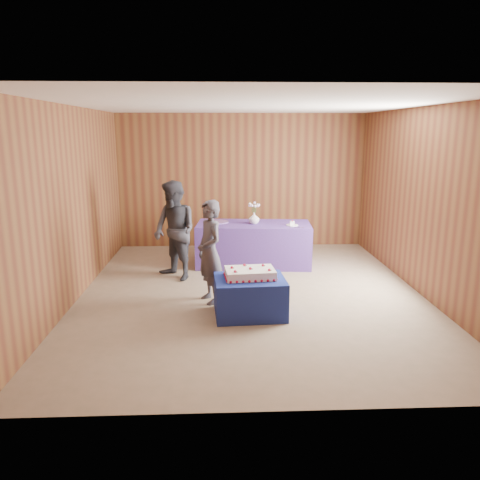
{
  "coord_description": "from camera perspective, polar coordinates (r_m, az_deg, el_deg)",
  "views": [
    {
      "loc": [
        -0.45,
        -6.56,
        2.36
      ],
      "look_at": [
        -0.16,
        0.1,
        0.79
      ],
      "focal_mm": 35.0,
      "sensor_mm": 36.0,
      "label": 1
    }
  ],
  "objects": [
    {
      "name": "cake_slice",
      "position": [
        8.16,
        6.39,
        2.09
      ],
      "size": [
        0.08,
        0.07,
        0.09
      ],
      "rotation": [
        0.0,
        0.0,
        -0.04
      ],
      "color": "white",
      "rests_on": "plate"
    },
    {
      "name": "vase",
      "position": [
        8.26,
        1.71,
        2.68
      ],
      "size": [
        0.23,
        0.23,
        0.2
      ],
      "primitive_type": "imported",
      "rotation": [
        0.0,
        0.0,
        -0.26
      ],
      "color": "silver",
      "rests_on": "serving_table"
    },
    {
      "name": "sheet_cake",
      "position": [
        6.06,
        1.23,
        -4.07
      ],
      "size": [
        0.7,
        0.51,
        0.15
      ],
      "rotation": [
        0.0,
        0.0,
        0.09
      ],
      "color": "white",
      "rests_on": "cake_table"
    },
    {
      "name": "platter",
      "position": [
        8.4,
        -2.75,
        2.22
      ],
      "size": [
        0.41,
        0.41,
        0.02
      ],
      "primitive_type": "cylinder",
      "rotation": [
        0.0,
        0.0,
        0.05
      ],
      "color": "#754F9F",
      "rests_on": "serving_table"
    },
    {
      "name": "flower_spray",
      "position": [
        8.22,
        1.72,
        4.29
      ],
      "size": [
        0.21,
        0.21,
        0.16
      ],
      "color": "#356126",
      "rests_on": "vase"
    },
    {
      "name": "plate",
      "position": [
        8.17,
        6.38,
        1.81
      ],
      "size": [
        0.27,
        0.27,
        0.01
      ],
      "primitive_type": "cylinder",
      "rotation": [
        0.0,
        0.0,
        -0.36
      ],
      "color": "white",
      "rests_on": "serving_table"
    },
    {
      "name": "ground",
      "position": [
        6.99,
        1.34,
        -6.52
      ],
      "size": [
        6.0,
        6.0,
        0.0
      ],
      "primitive_type": "plane",
      "color": "#85705C",
      "rests_on": "ground"
    },
    {
      "name": "cake_table",
      "position": [
        6.12,
        1.21,
        -6.93
      ],
      "size": [
        0.94,
        0.75,
        0.5
      ],
      "primitive_type": "cube",
      "rotation": [
        0.0,
        0.0,
        0.06
      ],
      "color": "navy",
      "rests_on": "ground"
    },
    {
      "name": "serving_table",
      "position": [
        8.37,
        1.67,
        -0.51
      ],
      "size": [
        2.07,
        1.06,
        0.75
      ],
      "primitive_type": "cube",
      "rotation": [
        0.0,
        0.0,
        -0.08
      ],
      "color": "#533799",
      "rests_on": "ground"
    },
    {
      "name": "guest_right",
      "position": [
        7.53,
        -7.97,
        1.12
      ],
      "size": [
        0.97,
        0.98,
        1.6
      ],
      "primitive_type": "imported",
      "rotation": [
        0.0,
        0.0,
        -0.84
      ],
      "color": "#303039",
      "rests_on": "ground"
    },
    {
      "name": "guest_left",
      "position": [
        6.47,
        -3.73,
        -1.47
      ],
      "size": [
        0.53,
        0.62,
        1.44
      ],
      "primitive_type": "imported",
      "rotation": [
        0.0,
        0.0,
        -1.15
      ],
      "color": "#3D3B46",
      "rests_on": "ground"
    },
    {
      "name": "knife",
      "position": [
        8.01,
        6.93,
        1.54
      ],
      "size": [
        0.26,
        0.09,
        0.0
      ],
      "primitive_type": "cube",
      "rotation": [
        0.0,
        0.0,
        -0.26
      ],
      "color": "#B7B7BC",
      "rests_on": "serving_table"
    },
    {
      "name": "room_shell",
      "position": [
        6.6,
        1.42,
        8.38
      ],
      "size": [
        5.04,
        6.04,
        2.72
      ],
      "color": "brown",
      "rests_on": "ground"
    }
  ]
}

